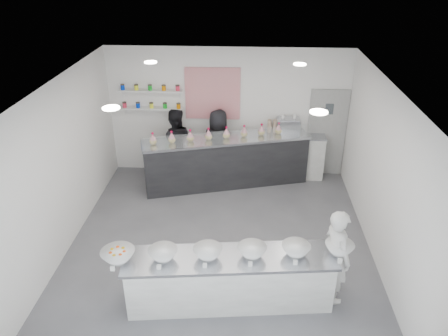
{
  "coord_description": "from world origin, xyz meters",
  "views": [
    {
      "loc": [
        0.46,
        -6.55,
        4.96
      ],
      "look_at": [
        0.06,
        0.4,
        1.39
      ],
      "focal_mm": 35.0,
      "sensor_mm": 36.0,
      "label": 1
    }
  ],
  "objects_px": {
    "prep_counter": "(230,279)",
    "staff_left": "(175,144)",
    "espresso_machine": "(288,127)",
    "woman_prep": "(336,256)",
    "espresso_ledge": "(293,156)",
    "staff_right": "(218,145)",
    "back_bar": "(226,162)"
  },
  "relations": [
    {
      "from": "staff_right",
      "to": "espresso_ledge",
      "type": "bearing_deg",
      "value": -160.53
    },
    {
      "from": "espresso_machine",
      "to": "staff_left",
      "type": "distance_m",
      "value": 2.62
    },
    {
      "from": "back_bar",
      "to": "staff_left",
      "type": "xyz_separation_m",
      "value": [
        -1.2,
        0.31,
        0.27
      ]
    },
    {
      "from": "espresso_machine",
      "to": "woman_prep",
      "type": "relative_size",
      "value": 0.33
    },
    {
      "from": "espresso_machine",
      "to": "staff_left",
      "type": "relative_size",
      "value": 0.31
    },
    {
      "from": "staff_left",
      "to": "staff_right",
      "type": "height_order",
      "value": "staff_left"
    },
    {
      "from": "espresso_machine",
      "to": "espresso_ledge",
      "type": "bearing_deg",
      "value": 0.0
    },
    {
      "from": "espresso_machine",
      "to": "staff_right",
      "type": "bearing_deg",
      "value": -173.52
    },
    {
      "from": "staff_left",
      "to": "staff_right",
      "type": "bearing_deg",
      "value": 174.48
    },
    {
      "from": "prep_counter",
      "to": "staff_left",
      "type": "relative_size",
      "value": 1.86
    },
    {
      "from": "back_bar",
      "to": "prep_counter",
      "type": "bearing_deg",
      "value": -101.61
    },
    {
      "from": "woman_prep",
      "to": "staff_left",
      "type": "distance_m",
      "value": 4.89
    },
    {
      "from": "espresso_machine",
      "to": "staff_left",
      "type": "bearing_deg",
      "value": -176.01
    },
    {
      "from": "back_bar",
      "to": "staff_right",
      "type": "bearing_deg",
      "value": 108.15
    },
    {
      "from": "back_bar",
      "to": "espresso_ledge",
      "type": "relative_size",
      "value": 2.62
    },
    {
      "from": "prep_counter",
      "to": "woman_prep",
      "type": "bearing_deg",
      "value": 0.94
    },
    {
      "from": "prep_counter",
      "to": "espresso_ledge",
      "type": "bearing_deg",
      "value": 66.63
    },
    {
      "from": "espresso_machine",
      "to": "woman_prep",
      "type": "height_order",
      "value": "woman_prep"
    },
    {
      "from": "prep_counter",
      "to": "staff_right",
      "type": "relative_size",
      "value": 1.86
    },
    {
      "from": "prep_counter",
      "to": "staff_left",
      "type": "height_order",
      "value": "staff_left"
    },
    {
      "from": "back_bar",
      "to": "woman_prep",
      "type": "relative_size",
      "value": 2.36
    },
    {
      "from": "back_bar",
      "to": "woman_prep",
      "type": "bearing_deg",
      "value": -77.88
    },
    {
      "from": "espresso_ledge",
      "to": "woman_prep",
      "type": "xyz_separation_m",
      "value": [
        0.29,
        -4.01,
        0.26
      ]
    },
    {
      "from": "espresso_machine",
      "to": "prep_counter",
      "type": "bearing_deg",
      "value": -105.06
    },
    {
      "from": "prep_counter",
      "to": "staff_left",
      "type": "xyz_separation_m",
      "value": [
        -1.45,
        4.03,
        0.42
      ]
    },
    {
      "from": "back_bar",
      "to": "espresso_machine",
      "type": "height_order",
      "value": "espresso_machine"
    },
    {
      "from": "woman_prep",
      "to": "espresso_ledge",
      "type": "bearing_deg",
      "value": -19.08
    },
    {
      "from": "prep_counter",
      "to": "espresso_machine",
      "type": "bearing_deg",
      "value": 68.68
    },
    {
      "from": "back_bar",
      "to": "staff_left",
      "type": "height_order",
      "value": "staff_left"
    },
    {
      "from": "back_bar",
      "to": "woman_prep",
      "type": "xyz_separation_m",
      "value": [
        1.84,
        -3.53,
        0.21
      ]
    },
    {
      "from": "back_bar",
      "to": "espresso_machine",
      "type": "bearing_deg",
      "value": 3.91
    },
    {
      "from": "staff_right",
      "to": "espresso_machine",
      "type": "bearing_deg",
      "value": -159.93
    }
  ]
}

